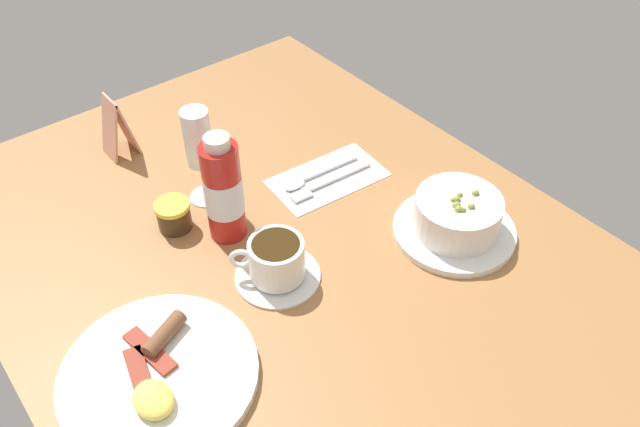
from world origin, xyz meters
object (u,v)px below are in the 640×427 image
at_px(porridge_bowl, 457,217).
at_px(menu_card, 116,126).
at_px(jam_jar, 174,215).
at_px(wine_glass, 198,143).
at_px(sauce_bottle_red, 223,191).
at_px(breakfast_plate, 159,375).
at_px(cutlery_setting, 325,178).
at_px(coffee_cup, 276,262).

bearing_deg(porridge_bowl, menu_card, 30.72).
bearing_deg(jam_jar, wine_glass, -67.71).
height_order(wine_glass, jam_jar, wine_glass).
bearing_deg(jam_jar, sauce_bottle_red, -137.40).
relative_size(wine_glass, breakfast_plate, 0.67).
xyz_separation_m(cutlery_setting, wine_glass, (0.09, 0.19, 0.11)).
distance_m(cutlery_setting, coffee_cup, 0.24).
relative_size(cutlery_setting, menu_card, 1.82).
height_order(porridge_bowl, jam_jar, porridge_bowl).
height_order(cutlery_setting, jam_jar, jam_jar).
bearing_deg(menu_card, jam_jar, 174.46).
bearing_deg(breakfast_plate, sauce_bottle_red, -51.56).
height_order(cutlery_setting, breakfast_plate, breakfast_plate).
bearing_deg(wine_glass, cutlery_setting, -115.88).
bearing_deg(jam_jar, menu_card, -5.54).
xyz_separation_m(wine_glass, breakfast_plate, (-0.27, 0.24, -0.10)).
relative_size(wine_glass, menu_card, 1.50).
xyz_separation_m(cutlery_setting, breakfast_plate, (-0.18, 0.42, 0.01)).
bearing_deg(sauce_bottle_red, cutlery_setting, -88.36).
xyz_separation_m(breakfast_plate, menu_card, (0.47, -0.18, 0.05)).
distance_m(jam_jar, menu_card, 0.24).
bearing_deg(coffee_cup, breakfast_plate, 101.81).
bearing_deg(porridge_bowl, cutlery_setting, 17.52).
bearing_deg(wine_glass, menu_card, 14.84).
relative_size(cutlery_setting, wine_glass, 1.21).
distance_m(wine_glass, sauce_bottle_red, 0.10).
bearing_deg(wine_glass, sauce_bottle_red, 169.36).
distance_m(wine_glass, breakfast_plate, 0.37).
xyz_separation_m(cutlery_setting, coffee_cup, (-0.13, 0.20, 0.03)).
distance_m(porridge_bowl, jam_jar, 0.45).
xyz_separation_m(porridge_bowl, coffee_cup, (0.10, 0.27, -0.00)).
distance_m(cutlery_setting, jam_jar, 0.27).
bearing_deg(porridge_bowl, breakfast_plate, 83.66).
bearing_deg(breakfast_plate, jam_jar, -33.69).
bearing_deg(wine_glass, porridge_bowl, -141.24).
distance_m(coffee_cup, wine_glass, 0.24).
relative_size(porridge_bowl, coffee_cup, 1.52).
bearing_deg(jam_jar, coffee_cup, -161.69).
bearing_deg(jam_jar, breakfast_plate, 146.31).
bearing_deg(breakfast_plate, cutlery_setting, -67.08).
bearing_deg(sauce_bottle_red, menu_card, 6.87).
xyz_separation_m(porridge_bowl, cutlery_setting, (0.23, 0.07, -0.03)).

